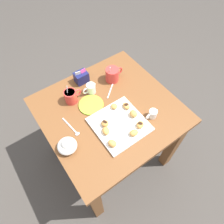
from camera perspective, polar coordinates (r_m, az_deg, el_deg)
ground_plane at (r=1.95m, az=-0.52°, el=-11.59°), size 8.00×8.00×0.00m
dining_table at (r=1.43m, az=-0.69°, el=-2.58°), size 0.84×0.81×0.73m
pastry_plate_square at (r=1.24m, az=2.11°, el=-3.48°), size 0.30×0.30×0.02m
coffee_mug_red_left at (r=1.33m, az=-11.47°, el=4.43°), size 0.12×0.08×0.14m
coffee_mug_red_right at (r=1.43m, az=0.12°, el=10.58°), size 0.13×0.09×0.15m
cream_pitcher_white at (r=1.37m, az=-5.97°, el=6.64°), size 0.10×0.06×0.07m
sugar_caddy at (r=1.44m, az=-8.62°, el=9.65°), size 0.09×0.07×0.11m
ice_cream_bowl at (r=1.17m, az=-12.53°, el=-9.18°), size 0.11×0.11×0.08m
chocolate_sauce_pitcher at (r=1.27m, az=11.39°, el=-0.42°), size 0.09×0.05×0.06m
saucer_lime_left at (r=1.33m, az=-5.90°, el=2.01°), size 0.16×0.16×0.01m
loose_spoon_near_saucer at (r=1.42m, az=-0.12°, el=7.01°), size 0.13×0.11×0.01m
loose_spoon_by_plate at (r=1.25m, az=-11.03°, el=-4.64°), size 0.04×0.16×0.01m
beignet_0 at (r=1.29m, az=4.05°, el=1.73°), size 0.05×0.06×0.03m
chocolate_drizzle_0 at (r=1.27m, az=4.09°, el=2.14°), size 0.03×0.03×0.00m
beignet_1 at (r=1.18m, az=-1.74°, el=-5.30°), size 0.06×0.06×0.03m
beignet_2 at (r=1.22m, az=7.92°, el=-3.55°), size 0.07×0.06×0.03m
chocolate_drizzle_2 at (r=1.20m, az=8.01°, el=-3.16°), size 0.03×0.03×0.00m
beignet_3 at (r=1.25m, az=6.03°, el=-0.48°), size 0.05×0.06×0.04m
beignet_4 at (r=1.28m, az=0.59°, el=1.63°), size 0.05×0.05×0.03m
beignet_5 at (r=1.21m, az=-2.00°, el=-3.24°), size 0.06×0.06×0.04m
chocolate_drizzle_5 at (r=1.19m, az=-2.03°, el=-2.73°), size 0.03×0.04×0.00m
beignet_6 at (r=1.18m, az=6.15°, el=-5.86°), size 0.06×0.05×0.03m
beignet_7 at (r=1.15m, az=0.06°, el=-8.83°), size 0.06×0.06×0.04m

